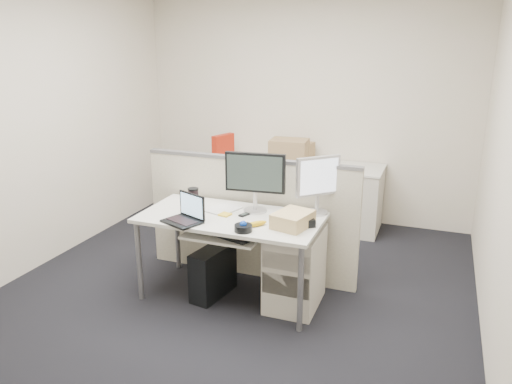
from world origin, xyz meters
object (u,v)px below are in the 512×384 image
at_px(desk, 231,223).
at_px(desk_phone, 301,222).
at_px(monitor_main, 255,183).
at_px(laptop, 181,210).

bearing_deg(desk, desk_phone, -0.59).
relative_size(monitor_main, laptop, 1.73).
height_order(desk, monitor_main, monitor_main).
relative_size(laptop, desk_phone, 1.50).
xyz_separation_m(desk, monitor_main, (0.15, 0.18, 0.32)).
bearing_deg(desk_phone, monitor_main, 122.91).
xyz_separation_m(desk, laptop, (-0.30, -0.28, 0.18)).
distance_m(desk, desk_phone, 0.61).
xyz_separation_m(desk, desk_phone, (0.60, -0.01, 0.10)).
distance_m(monitor_main, laptop, 0.66).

